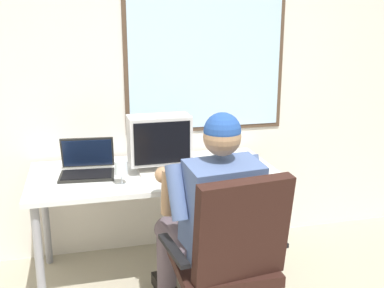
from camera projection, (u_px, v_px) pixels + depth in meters
wall_rear at (182, 61)px, 3.26m from camera, size 4.45×0.08×2.78m
desk at (154, 181)px, 2.97m from camera, size 1.56×0.76×0.73m
office_chair at (231, 253)px, 2.27m from camera, size 0.63×0.62×0.98m
person_seated at (211, 215)px, 2.48m from camera, size 0.57×0.79×1.24m
crt_monitor at (159, 141)px, 2.90m from camera, size 0.39×0.23×0.36m
laptop at (87, 165)px, 2.88m from camera, size 0.36×0.32×0.22m
wine_glass at (121, 169)px, 2.68m from camera, size 0.08×0.08×0.15m
desk_speaker at (224, 148)px, 3.19m from camera, size 0.09×0.08×0.15m
book_stack at (227, 164)px, 3.00m from camera, size 0.20×0.13×0.05m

